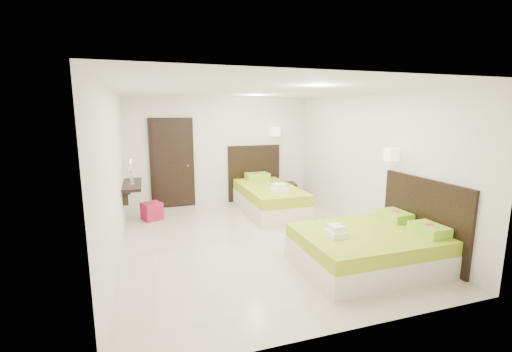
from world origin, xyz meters
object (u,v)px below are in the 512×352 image
object	(u,v)px
bed_single	(268,196)
bed_double	(372,246)
ottoman	(152,211)
nightstand	(286,191)

from	to	relation	value
bed_single	bed_double	world-z (taller)	bed_single
bed_single	bed_double	distance (m)	3.22
bed_single	ottoman	size ratio (longest dim) A/B	6.22
bed_single	bed_double	bearing A→B (deg)	-81.28
nightstand	ottoman	size ratio (longest dim) A/B	1.33
bed_single	nightstand	world-z (taller)	bed_single
nightstand	ottoman	world-z (taller)	nightstand
bed_double	nightstand	world-z (taller)	bed_double
bed_single	nightstand	xyz separation A→B (m)	(0.81, 0.83, -0.12)
bed_single	ottoman	distance (m)	2.57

